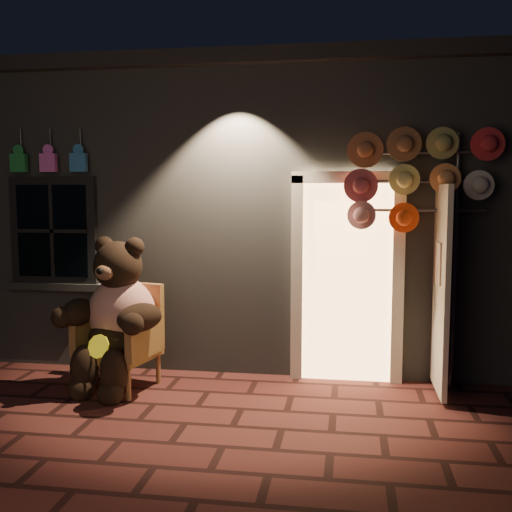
# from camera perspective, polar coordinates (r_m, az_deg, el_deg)

# --- Properties ---
(ground) EXTENTS (60.00, 60.00, 0.00)m
(ground) POSITION_cam_1_polar(r_m,az_deg,el_deg) (5.36, -6.77, -15.54)
(ground) COLOR #51221E
(ground) RESTS_ON ground
(shop_building) EXTENTS (7.30, 5.95, 3.51)m
(shop_building) POSITION_cam_1_polar(r_m,az_deg,el_deg) (8.90, 0.06, 4.48)
(shop_building) COLOR slate
(shop_building) RESTS_ON ground
(wicker_armchair) EXTENTS (0.83, 0.78, 1.04)m
(wicker_armchair) POSITION_cam_1_polar(r_m,az_deg,el_deg) (6.30, -12.53, -7.43)
(wicker_armchair) COLOR #A0603E
(wicker_armchair) RESTS_ON ground
(teddy_bear) EXTENTS (1.11, 0.98, 1.57)m
(teddy_bear) POSITION_cam_1_polar(r_m,az_deg,el_deg) (6.14, -13.20, -5.65)
(teddy_bear) COLOR #B42A13
(teddy_bear) RESTS_ON ground
(hat_rack) EXTENTS (1.46, 0.22, 2.58)m
(hat_rack) POSITION_cam_1_polar(r_m,az_deg,el_deg) (6.12, 15.05, 7.17)
(hat_rack) COLOR #59595E
(hat_rack) RESTS_ON ground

